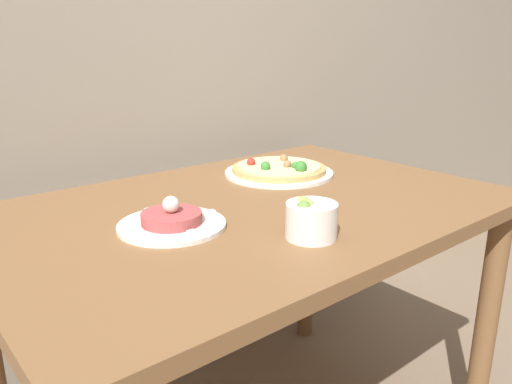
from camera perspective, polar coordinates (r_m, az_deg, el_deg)
name	(u,v)px	position (r m, az deg, el deg)	size (l,w,h in m)	color
dining_table	(253,242)	(1.26, -0.33, -5.75)	(1.25, 0.83, 0.77)	brown
pizza_plate	(279,170)	(1.48, 2.66, 2.53)	(0.32, 0.32, 0.06)	white
tartare_plate	(172,221)	(1.07, -9.61, -3.30)	(0.23, 0.23, 0.07)	white
small_bowl	(311,219)	(1.00, 6.28, -3.10)	(0.10, 0.10, 0.08)	white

